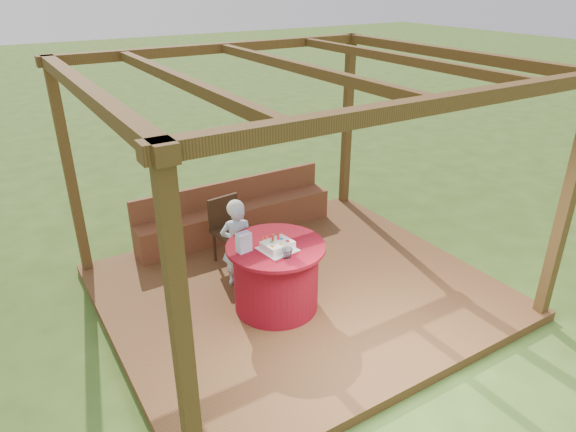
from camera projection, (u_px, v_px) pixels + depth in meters
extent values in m
plane|color=#324F1A|center=(298.00, 295.00, 6.44)|extent=(60.00, 60.00, 0.00)
cube|color=brown|center=(298.00, 291.00, 6.42)|extent=(4.50, 4.00, 0.12)
cube|color=brown|center=(183.00, 348.00, 3.38)|extent=(0.12, 0.12, 2.60)
cube|color=brown|center=(566.00, 208.00, 5.40)|extent=(0.12, 0.12, 2.60)
cube|color=brown|center=(70.00, 176.00, 6.27)|extent=(0.12, 0.12, 2.60)
cube|color=brown|center=(347.00, 127.00, 8.29)|extent=(0.12, 0.12, 2.60)
cube|color=brown|center=(438.00, 104.00, 3.81)|extent=(4.50, 0.14, 0.12)
cube|color=brown|center=(223.00, 48.00, 6.70)|extent=(4.50, 0.14, 0.12)
cube|color=brown|center=(85.00, 90.00, 4.24)|extent=(0.14, 4.00, 0.12)
cube|color=brown|center=(447.00, 53.00, 6.27)|extent=(0.14, 4.00, 0.12)
cube|color=brown|center=(180.00, 80.00, 4.64)|extent=(0.10, 3.70, 0.10)
cube|color=brown|center=(301.00, 68.00, 5.25)|extent=(0.10, 3.70, 0.10)
cube|color=brown|center=(396.00, 58.00, 5.87)|extent=(0.10, 3.70, 0.10)
cube|color=brown|center=(237.00, 220.00, 7.60)|extent=(3.00, 0.42, 0.45)
cube|color=brown|center=(230.00, 192.00, 7.57)|extent=(3.00, 0.06, 0.35)
cylinder|color=maroon|center=(276.00, 278.00, 5.86)|extent=(0.96, 0.96, 0.77)
cylinder|color=maroon|center=(276.00, 247.00, 5.69)|extent=(1.11, 1.11, 0.04)
cube|color=#311D0F|center=(232.00, 233.00, 6.77)|extent=(0.49, 0.49, 0.05)
cylinder|color=#311D0F|center=(229.00, 257.00, 6.64)|extent=(0.04, 0.04, 0.44)
cylinder|color=#311D0F|center=(251.00, 248.00, 6.83)|extent=(0.04, 0.04, 0.44)
cylinder|color=#311D0F|center=(215.00, 246.00, 6.89)|extent=(0.04, 0.04, 0.44)
cylinder|color=#311D0F|center=(237.00, 239.00, 7.09)|extent=(0.04, 0.04, 0.44)
cube|color=#311D0F|center=(223.00, 212.00, 6.81)|extent=(0.44, 0.09, 0.45)
imported|color=#9BC7E6|center=(237.00, 245.00, 6.25)|extent=(0.46, 0.38, 1.09)
sphere|color=white|center=(235.00, 208.00, 6.04)|extent=(0.21, 0.21, 0.21)
cube|color=white|center=(278.00, 249.00, 5.60)|extent=(0.40, 0.40, 0.01)
cube|color=white|center=(278.00, 245.00, 5.58)|extent=(0.34, 0.29, 0.09)
cylinder|color=red|center=(273.00, 238.00, 5.55)|extent=(0.03, 0.03, 0.08)
cylinder|color=red|center=(278.00, 236.00, 5.59)|extent=(0.03, 0.03, 0.08)
sphere|color=orange|center=(272.00, 245.00, 5.46)|extent=(0.04, 0.04, 0.04)
sphere|color=yellow|center=(281.00, 243.00, 5.50)|extent=(0.04, 0.04, 0.04)
sphere|color=red|center=(288.00, 240.00, 5.56)|extent=(0.04, 0.04, 0.04)
sphere|color=green|center=(272.00, 241.00, 5.54)|extent=(0.04, 0.04, 0.04)
sphere|color=blue|center=(282.00, 238.00, 5.61)|extent=(0.04, 0.04, 0.04)
cube|color=#E795C7|center=(244.00, 242.00, 5.51)|extent=(0.17, 0.12, 0.22)
imported|color=silver|center=(287.00, 253.00, 5.41)|extent=(0.14, 0.14, 0.11)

